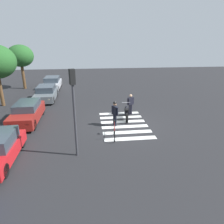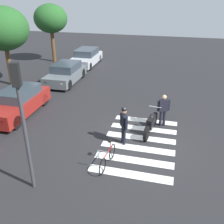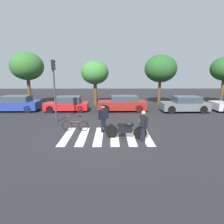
{
  "view_description": "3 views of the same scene",
  "coord_description": "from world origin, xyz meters",
  "px_view_note": "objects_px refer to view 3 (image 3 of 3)",
  "views": [
    {
      "loc": [
        -12.91,
        2.39,
        5.6
      ],
      "look_at": [
        0.35,
        0.81,
        0.82
      ],
      "focal_mm": 32.22,
      "sensor_mm": 36.0,
      "label": 1
    },
    {
      "loc": [
        -9.85,
        -1.28,
        6.22
      ],
      "look_at": [
        0.73,
        1.45,
        1.02
      ],
      "focal_mm": 41.4,
      "sensor_mm": 36.0,
      "label": 2
    },
    {
      "loc": [
        0.23,
        -10.19,
        3.62
      ],
      "look_at": [
        0.31,
        0.71,
        1.25
      ],
      "focal_mm": 30.04,
      "sensor_mm": 36.0,
      "label": 3
    }
  ],
  "objects_px": {
    "officer_on_foot": "(143,124)",
    "car_maroon_wagon": "(122,104)",
    "officer_by_motorcycle": "(103,116)",
    "police_motorcycle": "(126,130)",
    "car_blue_hatchback": "(15,104)",
    "traffic_light_pole": "(54,81)",
    "car_red_convertible": "(67,104)",
    "car_grey_coupe": "(185,104)",
    "leaning_bicycle": "(75,125)"
  },
  "relations": [
    {
      "from": "car_red_convertible",
      "to": "car_maroon_wagon",
      "type": "xyz_separation_m",
      "value": [
        5.1,
        -0.08,
        0.05
      ]
    },
    {
      "from": "car_red_convertible",
      "to": "car_grey_coupe",
      "type": "bearing_deg",
      "value": -1.96
    },
    {
      "from": "police_motorcycle",
      "to": "leaning_bicycle",
      "type": "distance_m",
      "value": 3.28
    },
    {
      "from": "car_grey_coupe",
      "to": "traffic_light_pole",
      "type": "relative_size",
      "value": 0.95
    },
    {
      "from": "leaning_bicycle",
      "to": "officer_on_foot",
      "type": "relative_size",
      "value": 1.01
    },
    {
      "from": "car_maroon_wagon",
      "to": "officer_by_motorcycle",
      "type": "bearing_deg",
      "value": -103.87
    },
    {
      "from": "car_maroon_wagon",
      "to": "traffic_light_pole",
      "type": "height_order",
      "value": "traffic_light_pole"
    },
    {
      "from": "police_motorcycle",
      "to": "car_maroon_wagon",
      "type": "distance_m",
      "value": 7.21
    },
    {
      "from": "car_red_convertible",
      "to": "traffic_light_pole",
      "type": "xyz_separation_m",
      "value": [
        0.06,
        -3.81,
        2.3
      ]
    },
    {
      "from": "police_motorcycle",
      "to": "officer_on_foot",
      "type": "xyz_separation_m",
      "value": [
        0.86,
        -0.48,
        0.46
      ]
    },
    {
      "from": "officer_on_foot",
      "to": "officer_by_motorcycle",
      "type": "height_order",
      "value": "officer_by_motorcycle"
    },
    {
      "from": "police_motorcycle",
      "to": "traffic_light_pole",
      "type": "height_order",
      "value": "traffic_light_pole"
    },
    {
      "from": "officer_on_foot",
      "to": "car_red_convertible",
      "type": "height_order",
      "value": "officer_on_foot"
    },
    {
      "from": "leaning_bicycle",
      "to": "car_blue_hatchback",
      "type": "height_order",
      "value": "car_blue_hatchback"
    },
    {
      "from": "police_motorcycle",
      "to": "traffic_light_pole",
      "type": "xyz_separation_m",
      "value": [
        -4.79,
        3.48,
        2.47
      ]
    },
    {
      "from": "leaning_bicycle",
      "to": "car_red_convertible",
      "type": "height_order",
      "value": "car_red_convertible"
    },
    {
      "from": "traffic_light_pole",
      "to": "car_red_convertible",
      "type": "bearing_deg",
      "value": 90.98
    },
    {
      "from": "traffic_light_pole",
      "to": "car_blue_hatchback",
      "type": "bearing_deg",
      "value": 141.91
    },
    {
      "from": "police_motorcycle",
      "to": "car_red_convertible",
      "type": "xyz_separation_m",
      "value": [
        -4.85,
        7.29,
        0.17
      ]
    },
    {
      "from": "car_maroon_wagon",
      "to": "car_grey_coupe",
      "type": "distance_m",
      "value": 5.67
    },
    {
      "from": "car_blue_hatchback",
      "to": "police_motorcycle",
      "type": "bearing_deg",
      "value": -37.07
    },
    {
      "from": "traffic_light_pole",
      "to": "leaning_bicycle",
      "type": "bearing_deg",
      "value": -50.75
    },
    {
      "from": "police_motorcycle",
      "to": "traffic_light_pole",
      "type": "bearing_deg",
      "value": 144.0
    },
    {
      "from": "car_grey_coupe",
      "to": "leaning_bicycle",
      "type": "bearing_deg",
      "value": -147.77
    },
    {
      "from": "car_red_convertible",
      "to": "traffic_light_pole",
      "type": "bearing_deg",
      "value": -89.02
    },
    {
      "from": "car_red_convertible",
      "to": "car_blue_hatchback",
      "type": "bearing_deg",
      "value": 179.77
    },
    {
      "from": "car_blue_hatchback",
      "to": "traffic_light_pole",
      "type": "height_order",
      "value": "traffic_light_pole"
    },
    {
      "from": "officer_on_foot",
      "to": "traffic_light_pole",
      "type": "relative_size",
      "value": 0.38
    },
    {
      "from": "leaning_bicycle",
      "to": "car_grey_coupe",
      "type": "distance_m",
      "value": 10.55
    },
    {
      "from": "police_motorcycle",
      "to": "officer_by_motorcycle",
      "type": "distance_m",
      "value": 1.74
    },
    {
      "from": "officer_by_motorcycle",
      "to": "leaning_bicycle",
      "type": "bearing_deg",
      "value": 171.72
    },
    {
      "from": "car_blue_hatchback",
      "to": "officer_on_foot",
      "type": "bearing_deg",
      "value": -36.5
    },
    {
      "from": "police_motorcycle",
      "to": "leaning_bicycle",
      "type": "xyz_separation_m",
      "value": [
        -3.01,
        1.3,
        -0.11
      ]
    },
    {
      "from": "officer_by_motorcycle",
      "to": "car_maroon_wagon",
      "type": "distance_m",
      "value": 6.35
    },
    {
      "from": "car_blue_hatchback",
      "to": "car_maroon_wagon",
      "type": "height_order",
      "value": "car_maroon_wagon"
    },
    {
      "from": "car_blue_hatchback",
      "to": "leaning_bicycle",
      "type": "bearing_deg",
      "value": -42.03
    },
    {
      "from": "car_red_convertible",
      "to": "car_maroon_wagon",
      "type": "relative_size",
      "value": 0.9
    },
    {
      "from": "officer_by_motorcycle",
      "to": "car_grey_coupe",
      "type": "bearing_deg",
      "value": 39.28
    },
    {
      "from": "officer_by_motorcycle",
      "to": "car_blue_hatchback",
      "type": "relative_size",
      "value": 0.4
    },
    {
      "from": "car_grey_coupe",
      "to": "car_blue_hatchback",
      "type": "bearing_deg",
      "value": 178.58
    },
    {
      "from": "officer_on_foot",
      "to": "police_motorcycle",
      "type": "bearing_deg",
      "value": 150.53
    },
    {
      "from": "car_blue_hatchback",
      "to": "car_grey_coupe",
      "type": "bearing_deg",
      "value": -1.42
    },
    {
      "from": "officer_by_motorcycle",
      "to": "car_blue_hatchback",
      "type": "height_order",
      "value": "officer_by_motorcycle"
    },
    {
      "from": "officer_on_foot",
      "to": "car_red_convertible",
      "type": "bearing_deg",
      "value": 126.29
    },
    {
      "from": "police_motorcycle",
      "to": "traffic_light_pole",
      "type": "distance_m",
      "value": 6.41
    },
    {
      "from": "leaning_bicycle",
      "to": "car_maroon_wagon",
      "type": "bearing_deg",
      "value": 61.14
    },
    {
      "from": "car_blue_hatchback",
      "to": "car_maroon_wagon",
      "type": "relative_size",
      "value": 1.01
    },
    {
      "from": "car_grey_coupe",
      "to": "car_maroon_wagon",
      "type": "bearing_deg",
      "value": 177.12
    },
    {
      "from": "leaning_bicycle",
      "to": "car_red_convertible",
      "type": "relative_size",
      "value": 0.42
    },
    {
      "from": "officer_on_foot",
      "to": "car_maroon_wagon",
      "type": "height_order",
      "value": "officer_on_foot"
    }
  ]
}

